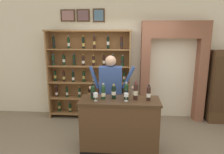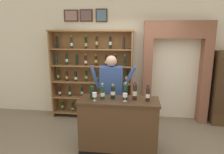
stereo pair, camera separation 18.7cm
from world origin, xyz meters
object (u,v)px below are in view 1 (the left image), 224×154
at_px(wine_shelf, 89,73).
at_px(wine_glass_right, 126,95).
at_px(tasting_counter, 119,125).
at_px(tasting_bottle_chianti, 93,92).
at_px(shopkeeper, 111,86).
at_px(wine_glass_spare, 96,95).
at_px(tasting_bottle_rosso, 136,91).
at_px(side_cabinet, 224,87).
at_px(tasting_bottle_super_tuscan, 114,92).
at_px(tasting_bottle_vin_santo, 149,93).
at_px(tasting_bottle_bianco, 126,91).
at_px(tasting_bottle_brunello, 103,92).

xyz_separation_m(wine_shelf, wine_glass_right, (0.94, -1.55, -0.06)).
bearing_deg(tasting_counter, tasting_bottle_chianti, 179.52).
distance_m(shopkeeper, wine_glass_spare, 0.75).
bearing_deg(tasting_counter, wine_glass_spare, -164.52).
xyz_separation_m(tasting_counter, tasting_bottle_rosso, (0.28, 0.02, 0.65)).
height_order(wine_shelf, tasting_counter, wine_shelf).
relative_size(side_cabinet, tasting_bottle_super_tuscan, 6.52).
relative_size(wine_shelf, tasting_bottle_vin_santo, 7.74).
relative_size(shopkeeper, wine_glass_right, 11.79).
bearing_deg(wine_glass_spare, shopkeeper, 74.39).
distance_m(wine_glass_spare, wine_glass_right, 0.53).
height_order(tasting_counter, wine_glass_right, wine_glass_right).
bearing_deg(side_cabinet, tasting_bottle_bianco, -148.35).
bearing_deg(tasting_bottle_brunello, wine_glass_right, -11.32).
bearing_deg(tasting_bottle_brunello, tasting_bottle_vin_santo, -1.13).
xyz_separation_m(tasting_counter, tasting_bottle_brunello, (-0.29, 0.00, 0.63)).
bearing_deg(shopkeeper, wine_shelf, 125.14).
bearing_deg(tasting_bottle_bianco, wine_glass_right, -89.16).
height_order(tasting_bottle_brunello, tasting_bottle_rosso, tasting_bottle_rosso).
height_order(shopkeeper, tasting_bottle_super_tuscan, shopkeeper).
relative_size(tasting_counter, tasting_bottle_super_tuscan, 5.34).
height_order(shopkeeper, wine_glass_spare, shopkeeper).
bearing_deg(wine_glass_spare, tasting_bottle_chianti, 119.50).
xyz_separation_m(tasting_counter, wine_glass_right, (0.12, -0.08, 0.60)).
height_order(wine_shelf, tasting_bottle_vin_santo, wine_shelf).
distance_m(side_cabinet, wine_glass_spare, 3.26).
xyz_separation_m(side_cabinet, shopkeeper, (-2.64, -0.86, 0.20)).
height_order(wine_shelf, side_cabinet, wine_shelf).
height_order(tasting_bottle_brunello, tasting_bottle_bianco, tasting_bottle_bianco).
bearing_deg(tasting_bottle_bianco, wine_shelf, 123.02).
bearing_deg(shopkeeper, tasting_bottle_rosso, -49.85).
height_order(wine_shelf, wine_glass_right, wine_shelf).
relative_size(tasting_bottle_super_tuscan, wine_glass_spare, 1.81).
xyz_separation_m(tasting_bottle_chianti, tasting_bottle_bianco, (0.59, 0.03, 0.02)).
bearing_deg(tasting_bottle_vin_santo, tasting_bottle_super_tuscan, 175.11).
bearing_deg(tasting_bottle_super_tuscan, tasting_counter, -20.82).
relative_size(shopkeeper, tasting_bottle_super_tuscan, 6.38).
bearing_deg(tasting_bottle_vin_santo, tasting_counter, 178.77).
distance_m(shopkeeper, wine_glass_right, 0.76).
relative_size(side_cabinet, tasting_bottle_chianti, 6.24).
bearing_deg(wine_shelf, shopkeeper, -54.86).
xyz_separation_m(wine_shelf, wine_glass_spare, (0.41, -1.59, -0.07)).
bearing_deg(wine_shelf, wine_glass_right, -58.81).
xyz_separation_m(tasting_bottle_chianti, tasting_bottle_brunello, (0.19, 0.00, 0.00)).
bearing_deg(tasting_bottle_rosso, tasting_bottle_chianti, -178.43).
distance_m(tasting_bottle_super_tuscan, wine_glass_spare, 0.34).
xyz_separation_m(tasting_bottle_chianti, tasting_bottle_rosso, (0.76, 0.02, 0.02)).
height_order(tasting_counter, wine_glass_spare, wine_glass_spare).
bearing_deg(tasting_bottle_chianti, wine_glass_spare, -60.50).
height_order(side_cabinet, wine_glass_spare, side_cabinet).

